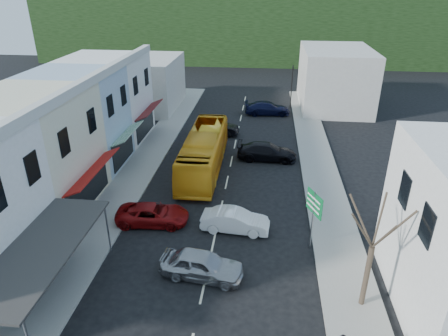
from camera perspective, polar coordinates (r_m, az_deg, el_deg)
ground at (r=24.75m, az=-1.52°, el=-10.63°), size 120.00×120.00×0.00m
sidewalk_left at (r=34.70m, az=-11.68°, el=0.26°), size 3.00×52.00×0.15m
sidewalk_right at (r=33.47m, az=13.63°, el=-0.93°), size 3.00×52.00×0.15m
shopfront_row at (r=30.99m, az=-23.89°, el=3.28°), size 8.25×30.00×8.00m
distant_block_left at (r=50.41m, az=-11.30°, el=11.81°), size 8.00×10.00×6.00m
distant_block_right at (r=51.65m, az=15.54°, el=12.28°), size 8.00×12.00×7.00m
hillside at (r=85.33m, az=3.53°, el=20.28°), size 80.00×26.00×14.00m
bus at (r=33.03m, az=-2.88°, el=2.26°), size 2.53×11.61×3.10m
car_silver at (r=21.98m, az=-3.15°, el=-13.77°), size 4.60×2.38×1.40m
car_white at (r=25.46m, az=1.61°, el=-7.57°), size 4.52×2.11×1.40m
car_red at (r=26.59m, az=-10.15°, el=-6.43°), size 4.71×2.20×1.40m
car_black_near at (r=35.35m, az=6.14°, el=2.27°), size 4.55×1.95×1.40m
car_black_far at (r=40.99m, az=-1.14°, el=5.76°), size 4.55×2.22×1.40m
car_navy_far at (r=47.51m, az=6.21°, el=8.43°), size 4.64×2.22×1.40m
pedestrian_left at (r=27.36m, az=-19.27°, el=-5.87°), size 0.50×0.66×1.70m
direction_sign at (r=23.89m, az=12.53°, el=-7.31°), size 1.43×1.84×3.78m
street_tree at (r=19.72m, az=20.41°, el=-10.54°), size 3.73×3.73×7.05m
traffic_signal at (r=50.12m, az=9.64°, el=11.38°), size 0.89×1.22×5.18m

